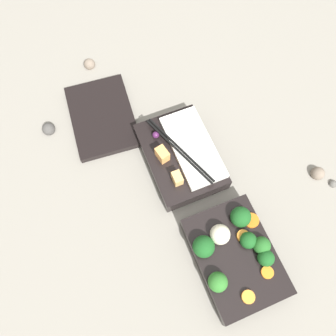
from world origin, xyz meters
name	(u,v)px	position (x,y,z in m)	size (l,w,h in m)	color
ground_plane	(204,212)	(0.00, 0.00, 0.00)	(3.00, 3.00, 0.00)	gray
bento_tray_vegetable	(234,254)	(-0.10, -0.01, 0.03)	(0.20, 0.15, 0.07)	black
bento_tray_rice	(181,155)	(0.13, 0.00, 0.02)	(0.20, 0.14, 0.07)	black
bento_lid	(102,116)	(0.30, 0.13, 0.01)	(0.20, 0.14, 0.02)	black
pebble_0	(49,129)	(0.31, 0.25, 0.01)	(0.03, 0.03, 0.03)	#474442
pebble_1	(318,173)	(-0.02, -0.26, 0.01)	(0.03, 0.03, 0.03)	#7A6B5B
pebble_2	(89,64)	(0.46, 0.11, 0.01)	(0.03, 0.03, 0.03)	#7A6B5B
pebble_3	(333,183)	(-0.05, -0.29, 0.00)	(0.02, 0.02, 0.02)	#595651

